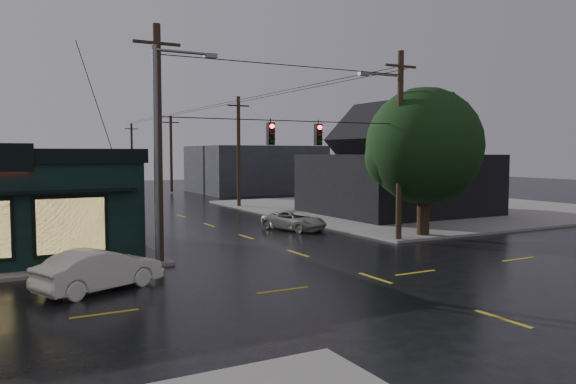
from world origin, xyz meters
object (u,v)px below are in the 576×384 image
corner_tree (424,146)px  sedan_cream (100,270)px  utility_pole_ne (398,242)px  utility_pole_nw (160,264)px  suv_silver (294,220)px

corner_tree → sedan_cream: 19.37m
corner_tree → utility_pole_ne: corner_tree is taller
sedan_cream → utility_pole_ne: bearing=-101.3°
utility_pole_nw → sedan_cream: utility_pole_nw is taller
corner_tree → utility_pole_ne: (-2.30, -0.64, -5.16)m
utility_pole_ne → suv_silver: utility_pole_ne is taller
corner_tree → utility_pole_ne: bearing=-164.5°
corner_tree → suv_silver: size_ratio=1.92×
utility_pole_ne → sedan_cream: utility_pole_ne is taller
utility_pole_nw → suv_silver: 12.24m
utility_pole_ne → corner_tree: bearing=15.5°
utility_pole_nw → utility_pole_ne: 13.00m
sedan_cream → suv_silver: (13.37, 10.12, -0.13)m
sedan_cream → suv_silver: size_ratio=1.02×
corner_tree → suv_silver: 9.06m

